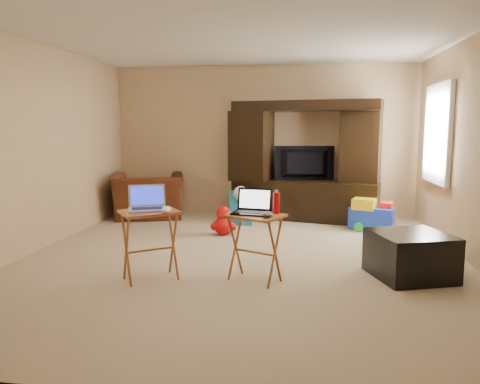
# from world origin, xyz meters

# --- Properties ---
(floor) EXTENTS (5.50, 5.50, 0.00)m
(floor) POSITION_xyz_m (0.00, 0.00, 0.00)
(floor) COLOR #C9B18B
(floor) RESTS_ON ground
(ceiling) EXTENTS (5.50, 5.50, 0.00)m
(ceiling) POSITION_xyz_m (0.00, 0.00, 2.50)
(ceiling) COLOR silver
(ceiling) RESTS_ON ground
(wall_back) EXTENTS (5.00, 0.00, 5.00)m
(wall_back) POSITION_xyz_m (0.00, 2.75, 1.25)
(wall_back) COLOR tan
(wall_back) RESTS_ON ground
(wall_front) EXTENTS (5.00, 0.00, 5.00)m
(wall_front) POSITION_xyz_m (0.00, -2.75, 1.25)
(wall_front) COLOR tan
(wall_front) RESTS_ON ground
(wall_left) EXTENTS (0.00, 5.50, 5.50)m
(wall_left) POSITION_xyz_m (-2.50, 0.00, 1.25)
(wall_left) COLOR tan
(wall_left) RESTS_ON ground
(window_pane) EXTENTS (0.00, 1.20, 1.20)m
(window_pane) POSITION_xyz_m (2.48, 1.55, 1.40)
(window_pane) COLOR white
(window_pane) RESTS_ON ground
(window_frame) EXTENTS (0.06, 1.14, 1.34)m
(window_frame) POSITION_xyz_m (2.46, 1.55, 1.40)
(window_frame) COLOR white
(window_frame) RESTS_ON ground
(entertainment_center) EXTENTS (2.39, 1.11, 1.90)m
(entertainment_center) POSITION_xyz_m (0.70, 2.43, 0.95)
(entertainment_center) COLOR black
(entertainment_center) RESTS_ON floor
(television) EXTENTS (0.97, 0.26, 0.55)m
(television) POSITION_xyz_m (0.70, 2.41, 0.91)
(television) COLOR black
(television) RESTS_ON entertainment_center
(recliner) EXTENTS (1.34, 1.25, 0.72)m
(recliner) POSITION_xyz_m (-1.85, 2.23, 0.36)
(recliner) COLOR #49200F
(recliner) RESTS_ON floor
(child_rocker) EXTENTS (0.42, 0.47, 0.51)m
(child_rocker) POSITION_xyz_m (-0.29, 1.95, 0.25)
(child_rocker) COLOR #16627D
(child_rocker) RESTS_ON floor
(plush_toy) EXTENTS (0.37, 0.31, 0.41)m
(plush_toy) POSITION_xyz_m (-0.41, 1.15, 0.20)
(plush_toy) COLOR red
(plush_toy) RESTS_ON floor
(push_toy) EXTENTS (0.73, 0.62, 0.47)m
(push_toy) POSITION_xyz_m (1.67, 1.77, 0.23)
(push_toy) COLOR blue
(push_toy) RESTS_ON floor
(ottoman) EXTENTS (0.88, 0.88, 0.45)m
(ottoman) POSITION_xyz_m (1.74, -0.41, 0.22)
(ottoman) COLOR black
(ottoman) RESTS_ON floor
(tray_table_left) EXTENTS (0.68, 0.65, 0.69)m
(tray_table_left) POSITION_xyz_m (-0.80, -0.82, 0.34)
(tray_table_left) COLOR #A44D27
(tray_table_left) RESTS_ON floor
(tray_table_right) EXTENTS (0.63, 0.58, 0.66)m
(tray_table_right) POSITION_xyz_m (0.21, -0.73, 0.33)
(tray_table_right) COLOR #AA6829
(tray_table_right) RESTS_ON floor
(laptop_left) EXTENTS (0.44, 0.40, 0.24)m
(laptop_left) POSITION_xyz_m (-0.83, -0.79, 0.81)
(laptop_left) COLOR #BBBBC0
(laptop_left) RESTS_ON tray_table_left
(laptop_right) EXTENTS (0.39, 0.34, 0.24)m
(laptop_right) POSITION_xyz_m (0.17, -0.71, 0.78)
(laptop_right) COLOR black
(laptop_right) RESTS_ON tray_table_right
(mouse_left) EXTENTS (0.10, 0.15, 0.06)m
(mouse_left) POSITION_xyz_m (-0.61, -0.89, 0.72)
(mouse_left) COLOR white
(mouse_left) RESTS_ON tray_table_left
(mouse_right) EXTENTS (0.13, 0.16, 0.05)m
(mouse_right) POSITION_xyz_m (0.34, -0.85, 0.69)
(mouse_right) COLOR #47474C
(mouse_right) RESTS_ON tray_table_right
(water_bottle) EXTENTS (0.06, 0.06, 0.20)m
(water_bottle) POSITION_xyz_m (0.41, -0.65, 0.76)
(water_bottle) COLOR red
(water_bottle) RESTS_ON tray_table_right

